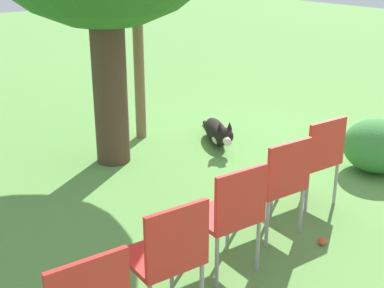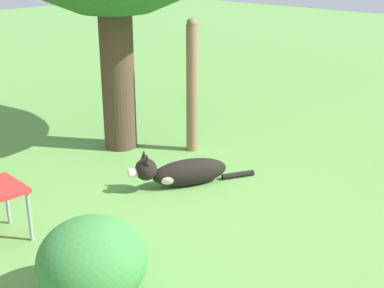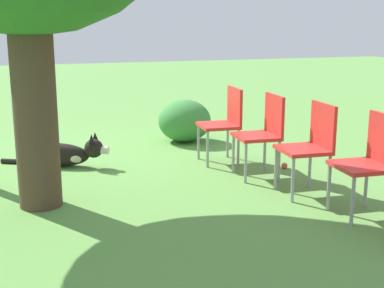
{
  "view_description": "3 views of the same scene",
  "coord_description": "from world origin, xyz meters",
  "px_view_note": "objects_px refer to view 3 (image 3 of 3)",
  "views": [
    {
      "loc": [
        -4.46,
        3.73,
        2.28
      ],
      "look_at": [
        -1.0,
        0.95,
        0.62
      ],
      "focal_mm": 50.0,
      "sensor_mm": 36.0,
      "label": 1
    },
    {
      "loc": [
        -3.31,
        -3.56,
        2.17
      ],
      "look_at": [
        0.24,
        -0.36,
        0.4
      ],
      "focal_mm": 50.0,
      "sensor_mm": 36.0,
      "label": 2
    },
    {
      "loc": [
        0.61,
        5.61,
        1.6
      ],
      "look_at": [
        -0.92,
        1.09,
        0.49
      ],
      "focal_mm": 50.0,
      "sensor_mm": 36.0,
      "label": 3
    }
  ],
  "objects_px": {
    "dog": "(65,154)",
    "red_chair_3": "(371,158)",
    "red_chair_1": "(264,130)",
    "red_chair_2": "(311,142)",
    "tennis_ball": "(284,166)",
    "red_chair_0": "(225,119)"
  },
  "relations": [
    {
      "from": "dog",
      "to": "red_chair_3",
      "type": "relative_size",
      "value": 1.36
    },
    {
      "from": "dog",
      "to": "red_chair_1",
      "type": "bearing_deg",
      "value": -0.33
    },
    {
      "from": "red_chair_2",
      "to": "red_chair_3",
      "type": "bearing_deg",
      "value": 107.38
    },
    {
      "from": "red_chair_1",
      "to": "red_chair_3",
      "type": "distance_m",
      "value": 1.38
    },
    {
      "from": "dog",
      "to": "tennis_ball",
      "type": "height_order",
      "value": "dog"
    },
    {
      "from": "red_chair_1",
      "to": "red_chair_2",
      "type": "xyz_separation_m",
      "value": [
        -0.16,
        0.67,
        0.0
      ]
    },
    {
      "from": "red_chair_2",
      "to": "tennis_ball",
      "type": "relative_size",
      "value": 12.62
    },
    {
      "from": "dog",
      "to": "red_chair_0",
      "type": "bearing_deg",
      "value": 16.05
    },
    {
      "from": "red_chair_3",
      "to": "tennis_ball",
      "type": "relative_size",
      "value": 12.62
    },
    {
      "from": "red_chair_0",
      "to": "tennis_ball",
      "type": "relative_size",
      "value": 12.62
    },
    {
      "from": "red_chair_2",
      "to": "tennis_ball",
      "type": "xyz_separation_m",
      "value": [
        -0.2,
        -0.84,
        -0.46
      ]
    },
    {
      "from": "red_chair_3",
      "to": "tennis_ball",
      "type": "bearing_deg",
      "value": -87.4
    },
    {
      "from": "red_chair_0",
      "to": "tennis_ball",
      "type": "distance_m",
      "value": 0.85
    },
    {
      "from": "red_chair_1",
      "to": "red_chair_2",
      "type": "height_order",
      "value": "same"
    },
    {
      "from": "red_chair_1",
      "to": "tennis_ball",
      "type": "relative_size",
      "value": 12.62
    },
    {
      "from": "red_chair_0",
      "to": "red_chair_2",
      "type": "relative_size",
      "value": 1.0
    },
    {
      "from": "red_chair_0",
      "to": "red_chair_2",
      "type": "bearing_deg",
      "value": 107.38
    },
    {
      "from": "dog",
      "to": "red_chair_3",
      "type": "bearing_deg",
      "value": -18.48
    },
    {
      "from": "red_chair_2",
      "to": "dog",
      "type": "bearing_deg",
      "value": -35.48
    },
    {
      "from": "dog",
      "to": "red_chair_2",
      "type": "relative_size",
      "value": 1.36
    },
    {
      "from": "red_chair_2",
      "to": "red_chair_3",
      "type": "relative_size",
      "value": 1.0
    },
    {
      "from": "dog",
      "to": "tennis_ball",
      "type": "xyz_separation_m",
      "value": [
        -2.29,
        0.88,
        -0.11
      ]
    }
  ]
}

